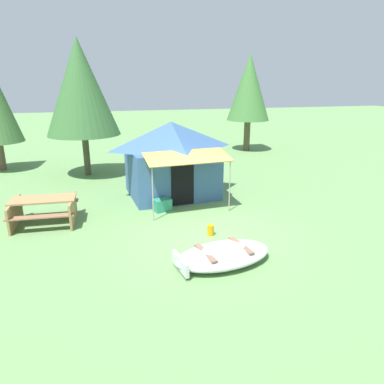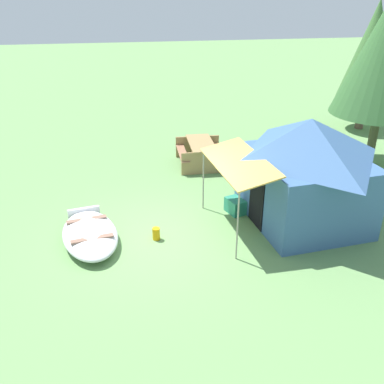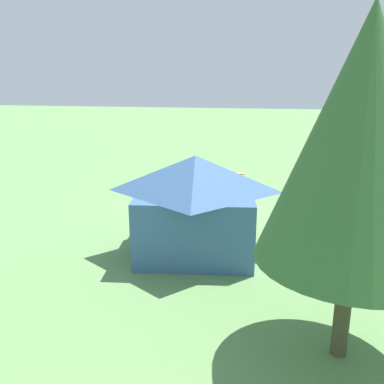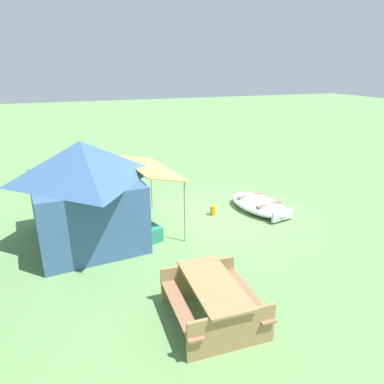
{
  "view_description": "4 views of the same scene",
  "coord_description": "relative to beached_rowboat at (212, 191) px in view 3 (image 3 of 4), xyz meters",
  "views": [
    {
      "loc": [
        -2.53,
        -8.57,
        3.97
      ],
      "look_at": [
        -0.12,
        0.76,
        0.91
      ],
      "focal_mm": 33.26,
      "sensor_mm": 36.0,
      "label": 1
    },
    {
      "loc": [
        8.58,
        -1.04,
        5.28
      ],
      "look_at": [
        0.36,
        0.51,
        1.26
      ],
      "focal_mm": 39.79,
      "sensor_mm": 36.0,
      "label": 2
    },
    {
      "loc": [
        -1.62,
        13.56,
        4.64
      ],
      "look_at": [
        0.21,
        1.4,
        1.08
      ],
      "focal_mm": 39.81,
      "sensor_mm": 36.0,
      "label": 3
    },
    {
      "loc": [
        -9.05,
        3.94,
        4.3
      ],
      "look_at": [
        0.33,
        0.31,
        0.75
      ],
      "focal_mm": 33.57,
      "sensor_mm": 36.0,
      "label": 4
    }
  ],
  "objects": [
    {
      "name": "fuel_can",
      "position": [
        0.18,
        1.5,
        -0.06
      ],
      "size": [
        0.23,
        0.23,
        0.29
      ],
      "primitive_type": "cylinder",
      "rotation": [
        0.0,
        0.0,
        4.25
      ],
      "color": "orange",
      "rests_on": "ground_plane"
    },
    {
      "name": "canvas_cabin_tent",
      "position": [
        -0.11,
        5.18,
        1.15
      ],
      "size": [
        3.34,
        3.83,
        2.6
      ],
      "color": "#395E8F",
      "rests_on": "ground_plane"
    },
    {
      "name": "cooler_box",
      "position": [
        -0.74,
        3.66,
        -0.01
      ],
      "size": [
        0.62,
        0.5,
        0.38
      ],
      "primitive_type": "cube",
      "rotation": [
        0.0,
        0.0,
        0.3
      ],
      "color": "#298567",
      "rests_on": "ground_plane"
    },
    {
      "name": "ground_plane",
      "position": [
        0.06,
        1.79,
        -0.2
      ],
      "size": [
        80.0,
        80.0,
        0.0
      ],
      "primitive_type": "plane",
      "color": "#638E52"
    },
    {
      "name": "beached_rowboat",
      "position": [
        0.0,
        0.0,
        0.0
      ],
      "size": [
        2.44,
        1.58,
        0.39
      ],
      "color": "silver",
      "rests_on": "ground_plane"
    },
    {
      "name": "picnic_table",
      "position": [
        -4.18,
        3.47,
        0.28
      ],
      "size": [
        1.83,
        1.56,
        0.76
      ],
      "color": "#9C7B4C",
      "rests_on": "ground_plane"
    },
    {
      "name": "pine_tree_back_left",
      "position": [
        -3.09,
        8.87,
        3.46
      ],
      "size": [
        2.99,
        2.99,
        5.6
      ],
      "color": "#47452F",
      "rests_on": "ground_plane"
    }
  ]
}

